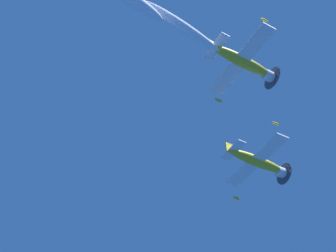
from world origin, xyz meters
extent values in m
ellipsoid|color=gold|center=(4.74, -4.97, 56.77)|extent=(5.41, 6.81, 2.83)
cylinder|color=white|center=(6.77, -7.63, 57.45)|extent=(1.87, 1.54, 1.65)
cone|color=white|center=(7.21, -8.20, 57.60)|extent=(1.05, 0.98, 0.84)
cylinder|color=#3F3F47|center=(7.11, -8.07, 57.57)|extent=(2.91, 1.59, 3.22)
cube|color=white|center=(4.58, -4.85, 56.56)|extent=(8.09, 6.77, 3.32)
ellipsoid|color=gold|center=(8.26, -2.39, 55.17)|extent=(0.86, 0.99, 0.53)
ellipsoid|color=gold|center=(0.90, -7.31, 57.94)|extent=(0.86, 0.99, 0.53)
cube|color=white|center=(2.80, -2.40, 56.18)|extent=(3.16, 2.79, 1.32)
cube|color=gold|center=(2.82, -2.15, 56.69)|extent=(1.22, 1.12, 1.43)
ellipsoid|color=#1E232D|center=(5.00, -5.07, 57.28)|extent=(1.78, 1.85, 1.23)
ellipsoid|color=gold|center=(-6.89, -3.87, 57.06)|extent=(5.50, 6.74, 2.58)
cylinder|color=white|center=(-4.84, -6.55, 57.64)|extent=(1.82, 1.52, 1.56)
cone|color=white|center=(-4.40, -7.13, 57.77)|extent=(1.04, 0.97, 0.79)
cylinder|color=#3F3F47|center=(-4.50, -7.00, 57.74)|extent=(2.75, 1.57, 3.07)
cube|color=white|center=(-7.03, -3.75, 56.84)|extent=(8.28, 6.88, 2.51)
ellipsoid|color=gold|center=(-3.33, -1.14, 55.83)|extent=(0.86, 0.98, 0.49)
ellipsoid|color=gold|center=(-10.74, -6.35, 57.85)|extent=(0.86, 0.98, 0.49)
cube|color=white|center=(-8.84, -1.29, 56.56)|extent=(3.23, 2.82, 1.02)
cube|color=gold|center=(-8.84, -1.09, 57.08)|extent=(1.15, 1.08, 1.43)
ellipsoid|color=#1E232D|center=(-6.65, -4.01, 57.56)|extent=(1.77, 1.83, 1.15)
ellipsoid|color=white|center=(-11.48, 1.98, 55.89)|extent=(6.21, 7.67, 2.54)
camera|label=1|loc=(-26.31, 1.86, 1.49)|focal=61.06mm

